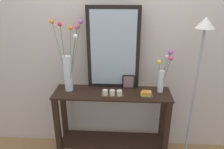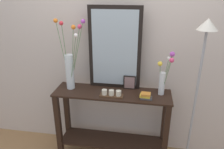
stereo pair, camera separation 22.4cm
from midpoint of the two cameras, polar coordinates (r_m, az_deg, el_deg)
name	(u,v)px [view 1 (the left image)]	position (r m, az deg, el deg)	size (l,w,h in m)	color
wall_back	(114,41)	(2.44, -2.26, 8.86)	(6.40, 0.08, 2.70)	beige
console_table	(112,119)	(2.50, -2.62, -11.84)	(1.26, 0.35, 0.86)	black
mirror_leaning	(113,49)	(2.30, -2.46, 6.78)	(0.56, 0.03, 0.89)	black
tall_vase_left	(68,66)	(2.35, -14.16, 2.07)	(0.34, 0.26, 0.75)	silver
vase_right	(163,74)	(2.29, 10.55, 0.03)	(0.16, 0.19, 0.46)	silver
candle_tray	(112,94)	(2.24, -2.79, -5.14)	(0.24, 0.09, 0.07)	#472D1C
picture_frame_small	(128,82)	(2.39, 1.70, -1.99)	(0.13, 0.01, 0.16)	black
book_stack	(146,94)	(2.23, 6.25, -5.27)	(0.13, 0.08, 0.06)	#424247
floor_lamp	(198,73)	(2.22, 19.03, 0.20)	(0.24, 0.24, 1.66)	#9E9EA3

